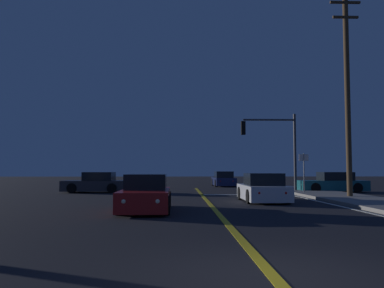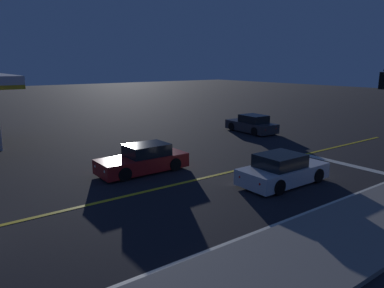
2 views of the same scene
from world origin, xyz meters
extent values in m
plane|color=black|center=(0.00, 0.00, 0.00)|extent=(160.00, 160.00, 0.00)
cube|color=gold|center=(0.00, 9.90, 0.01)|extent=(0.20, 33.67, 0.01)
cube|color=silver|center=(5.28, 9.90, 0.01)|extent=(0.16, 33.67, 0.01)
cube|color=silver|center=(2.76, 18.31, 0.01)|extent=(5.53, 0.50, 0.01)
cube|color=#195960|center=(8.88, 21.01, 0.44)|extent=(4.48, 1.83, 0.68)
cube|color=black|center=(9.15, 21.01, 1.04)|extent=(2.06, 1.57, 0.60)
cylinder|color=black|center=(7.50, 20.15, 0.32)|extent=(0.64, 0.22, 0.64)
cylinder|color=black|center=(7.49, 21.85, 0.32)|extent=(0.64, 0.22, 0.64)
cylinder|color=black|center=(10.27, 20.16, 0.32)|extent=(0.64, 0.22, 0.64)
cylinder|color=black|center=(10.27, 21.86, 0.32)|extent=(0.64, 0.22, 0.64)
sphere|color=#FFF4CC|center=(6.71, 20.43, 0.52)|extent=(0.18, 0.18, 0.18)
sphere|color=#FFF4CC|center=(6.71, 21.56, 0.52)|extent=(0.18, 0.18, 0.18)
sphere|color=red|center=(11.07, 20.45, 0.52)|extent=(0.14, 0.14, 0.14)
sphere|color=red|center=(11.07, 21.58, 0.52)|extent=(0.14, 0.14, 0.14)
cube|color=silver|center=(2.60, 13.28, 0.44)|extent=(1.84, 4.17, 0.68)
cube|color=black|center=(2.60, 13.03, 1.04)|extent=(1.58, 1.92, 0.60)
cylinder|color=black|center=(1.75, 14.58, 0.32)|extent=(0.22, 0.64, 0.64)
cylinder|color=black|center=(3.46, 14.57, 0.32)|extent=(0.22, 0.64, 0.64)
cylinder|color=black|center=(1.74, 12.00, 0.32)|extent=(0.22, 0.64, 0.64)
cylinder|color=black|center=(3.46, 11.99, 0.32)|extent=(0.22, 0.64, 0.64)
sphere|color=#FFF4CC|center=(2.04, 15.31, 0.52)|extent=(0.18, 0.18, 0.18)
sphere|color=#FFF4CC|center=(3.18, 15.31, 0.52)|extent=(0.18, 0.18, 0.18)
sphere|color=red|center=(2.03, 11.25, 0.52)|extent=(0.14, 0.14, 0.14)
sphere|color=red|center=(3.17, 11.25, 0.52)|extent=(0.14, 0.14, 0.14)
cube|color=#2D2D33|center=(-6.88, 20.95, 0.44)|extent=(4.21, 1.95, 0.68)
cube|color=black|center=(-6.63, 20.94, 1.04)|extent=(1.97, 1.61, 0.60)
cylinder|color=black|center=(-8.20, 20.18, 0.32)|extent=(0.65, 0.25, 0.64)
cylinder|color=black|center=(-8.13, 21.84, 0.32)|extent=(0.65, 0.25, 0.64)
cylinder|color=black|center=(-5.63, 20.07, 0.32)|extent=(0.65, 0.25, 0.64)
cylinder|color=black|center=(-5.56, 21.73, 0.32)|extent=(0.65, 0.25, 0.64)
sphere|color=#FFF4CC|center=(-8.91, 20.49, 0.52)|extent=(0.18, 0.18, 0.18)
sphere|color=#FFF4CC|center=(-8.86, 21.59, 0.52)|extent=(0.18, 0.18, 0.18)
sphere|color=red|center=(-4.88, 20.32, 0.52)|extent=(0.14, 0.14, 0.14)
sphere|color=red|center=(-4.84, 21.42, 0.52)|extent=(0.14, 0.14, 0.14)
cube|color=navy|center=(2.63, 30.52, 0.44)|extent=(1.84, 4.61, 0.68)
cube|color=black|center=(2.64, 30.24, 1.04)|extent=(1.54, 2.13, 0.60)
cylinder|color=black|center=(1.79, 31.92, 0.32)|extent=(0.23, 0.64, 0.64)
cylinder|color=black|center=(3.42, 31.95, 0.32)|extent=(0.23, 0.64, 0.64)
cylinder|color=black|center=(1.84, 29.08, 0.32)|extent=(0.23, 0.64, 0.64)
cylinder|color=black|center=(3.47, 29.11, 0.32)|extent=(0.23, 0.64, 0.64)
sphere|color=#FFF4CC|center=(2.05, 32.74, 0.52)|extent=(0.18, 0.18, 0.18)
sphere|color=#FFF4CC|center=(3.13, 32.76, 0.52)|extent=(0.18, 0.18, 0.18)
sphere|color=red|center=(2.13, 28.27, 0.52)|extent=(0.14, 0.14, 0.14)
sphere|color=red|center=(3.22, 28.29, 0.52)|extent=(0.14, 0.14, 0.14)
cube|color=maroon|center=(-2.57, 9.14, 0.44)|extent=(1.75, 4.39, 0.68)
cube|color=black|center=(-2.57, 9.40, 1.04)|extent=(1.49, 2.03, 0.60)
cylinder|color=black|center=(-1.76, 7.79, 0.32)|extent=(0.23, 0.64, 0.64)
cylinder|color=black|center=(-3.35, 7.78, 0.32)|extent=(0.23, 0.64, 0.64)
cylinder|color=black|center=(-1.78, 10.50, 0.32)|extent=(0.23, 0.64, 0.64)
cylinder|color=black|center=(-3.37, 10.49, 0.32)|extent=(0.23, 0.64, 0.64)
sphere|color=#FFF4CC|center=(-2.02, 7.02, 0.52)|extent=(0.18, 0.18, 0.18)
sphere|color=#FFF4CC|center=(-3.08, 7.01, 0.52)|extent=(0.18, 0.18, 0.18)
sphere|color=red|center=(-2.06, 11.28, 0.52)|extent=(0.14, 0.14, 0.14)
sphere|color=red|center=(-3.12, 11.27, 0.52)|extent=(0.14, 0.14, 0.14)
cylinder|color=#38383D|center=(6.33, 20.61, 2.61)|extent=(0.18, 0.18, 5.21)
cylinder|color=#38383D|center=(4.61, 20.61, 4.81)|extent=(3.44, 0.12, 0.12)
cube|color=black|center=(2.88, 20.61, 4.26)|extent=(0.28, 0.28, 0.90)
sphere|color=red|center=(2.88, 20.61, 4.53)|extent=(0.22, 0.22, 0.22)
sphere|color=#4C2D05|center=(2.88, 20.61, 4.26)|extent=(0.22, 0.22, 0.22)
sphere|color=#0A3814|center=(2.88, 20.61, 3.99)|extent=(0.22, 0.22, 0.22)
cylinder|color=#4C3823|center=(7.43, 14.74, 5.48)|extent=(0.28, 0.28, 10.95)
cube|color=#4C3823|center=(7.43, 14.74, 10.35)|extent=(1.61, 0.12, 0.12)
cube|color=#4C3823|center=(7.43, 14.74, 9.55)|extent=(1.35, 0.12, 0.12)
cylinder|color=slate|center=(6.03, 17.81, 1.23)|extent=(0.06, 0.06, 2.47)
cube|color=white|center=(6.03, 17.81, 2.22)|extent=(0.56, 0.04, 0.40)
camera|label=1|loc=(-1.33, -5.62, 1.52)|focal=37.39mm
camera|label=2|loc=(12.44, 1.08, 5.14)|focal=33.77mm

